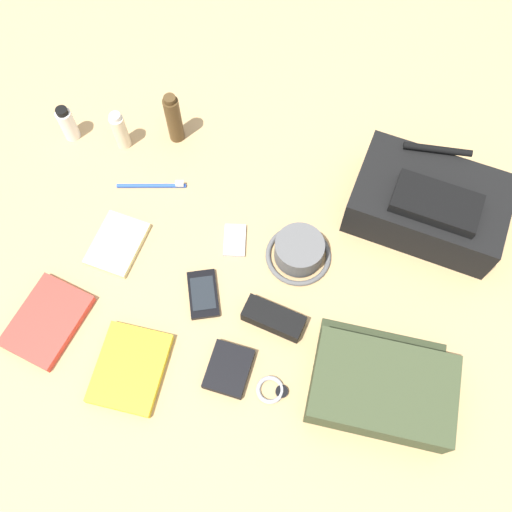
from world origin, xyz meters
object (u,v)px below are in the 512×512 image
travel_guidebook (130,368)px  media_player (235,240)px  paperback_novel (47,321)px  wallet (229,369)px  toothbrush (155,185)px  wristwatch (272,390)px  sunglasses_case (274,318)px  cell_phone (203,294)px  notepad (117,244)px  toiletry_pouch (382,387)px  cologne_bottle (174,119)px  toothpaste_tube (68,124)px  backpack (428,204)px  bucket_hat (299,251)px  lotion_bottle (120,131)px

travel_guidebook → media_player: travel_guidebook is taller
paperback_novel → wallet: 0.43m
media_player → toothbrush: 0.26m
wristwatch → sunglasses_case: (-0.02, 0.16, 0.01)m
cell_phone → notepad: bearing=157.6°
notepad → toiletry_pouch: bearing=-9.9°
toiletry_pouch → cologne_bottle: 0.82m
wallet → cell_phone: bearing=126.5°
cologne_bottle → sunglasses_case: cologne_bottle is taller
toothpaste_tube → travel_guidebook: (0.30, -0.59, -0.04)m
toothpaste_tube → backpack: bearing=-6.5°
cologne_bottle → wristwatch: cologne_bottle is taller
sunglasses_case → wallet: bearing=-107.0°
media_player → cell_phone: bearing=-108.5°
cologne_bottle → cell_phone: size_ratio=1.22×
backpack → travel_guidebook: 0.79m
cologne_bottle → media_player: (0.20, -0.28, -0.07)m
toiletry_pouch → notepad: 0.70m
backpack → toiletry_pouch: bearing=-99.8°
toothbrush → wallet: wallet is taller
bucket_hat → lotion_bottle: lotion_bottle is taller
travel_guidebook → paperback_novel: bearing=160.1°
cell_phone → sunglasses_case: size_ratio=0.93×
cologne_bottle → media_player: 0.35m
backpack → cologne_bottle: size_ratio=2.49×
travel_guidebook → wallet: (0.22, 0.03, 0.00)m
toothpaste_tube → sunglasses_case: bearing=-35.6°
toiletry_pouch → toothbrush: size_ratio=1.77×
paperback_novel → cologne_bottle: bearing=71.2°
travel_guidebook → wallet: wallet is taller
toothpaste_tube → cell_phone: toothpaste_tube is taller
media_player → notepad: (-0.28, -0.05, 0.00)m
cell_phone → wallet: 0.19m
toiletry_pouch → toothpaste_tube: toothpaste_tube is taller
lotion_bottle → media_player: size_ratio=1.36×
lotion_bottle → toothbrush: 0.17m
toothpaste_tube → lotion_bottle: 0.14m
toothpaste_tube → media_player: bearing=-26.9°
wallet → bucket_hat: bearing=76.6°
travel_guidebook → sunglasses_case: size_ratio=1.40×
backpack → media_player: bearing=-162.9°
bucket_hat → notepad: bearing=-175.1°
toiletry_pouch → notepad: bearing=158.4°
lotion_bottle → wallet: lotion_bottle is taller
toothpaste_tube → paperback_novel: bearing=-80.3°
cologne_bottle → cell_phone: bearing=-70.5°
toothpaste_tube → cell_phone: (0.43, -0.39, -0.05)m
toothbrush → sunglasses_case: bearing=-41.6°
backpack → notepad: backpack is taller
bucket_hat → toothbrush: bucket_hat is taller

